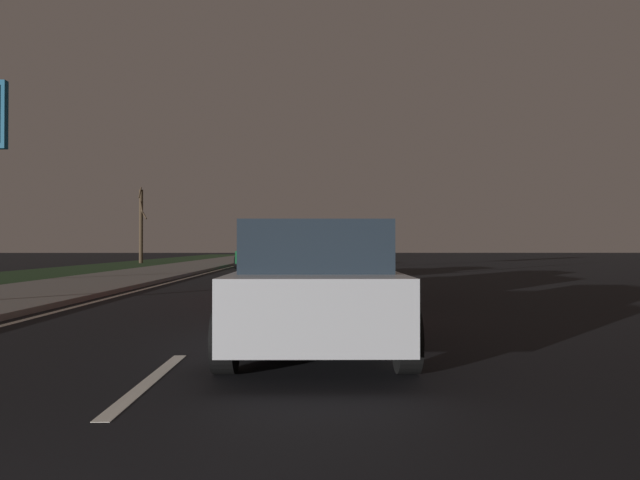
# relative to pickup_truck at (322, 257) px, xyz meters

# --- Properties ---
(ground) EXTENTS (144.00, 144.00, 0.00)m
(ground) POSITION_rel_pickup_truck_xyz_m (14.07, 1.75, -0.98)
(ground) COLOR black
(sidewalk_shoulder) EXTENTS (108.00, 4.00, 0.12)m
(sidewalk_shoulder) POSITION_rel_pickup_truck_xyz_m (14.07, 7.45, -0.92)
(sidewalk_shoulder) COLOR slate
(sidewalk_shoulder) RESTS_ON ground
(grass_verge) EXTENTS (108.00, 6.00, 0.01)m
(grass_verge) POSITION_rel_pickup_truck_xyz_m (14.07, 12.45, -0.98)
(grass_verge) COLOR #1E3819
(grass_verge) RESTS_ON ground
(lane_markings) EXTENTS (109.04, 3.54, 0.01)m
(lane_markings) POSITION_rel_pickup_truck_xyz_m (16.31, 4.30, -0.98)
(lane_markings) COLOR silver
(lane_markings) RESTS_ON ground
(pickup_truck) EXTENTS (5.44, 2.31, 1.87)m
(pickup_truck) POSITION_rel_pickup_truck_xyz_m (0.00, 0.00, 0.00)
(pickup_truck) COLOR maroon
(pickup_truck) RESTS_ON ground
(sedan_silver) EXTENTS (4.41, 2.04, 1.54)m
(sedan_silver) POSITION_rel_pickup_truck_xyz_m (-6.88, 0.18, -0.20)
(sedan_silver) COLOR #B2B5BA
(sedan_silver) RESTS_ON ground
(sedan_blue) EXTENTS (4.44, 2.09, 1.54)m
(sedan_blue) POSITION_rel_pickup_truck_xyz_m (8.70, -0.05, -0.20)
(sedan_blue) COLOR navy
(sedan_blue) RESTS_ON ground
(sedan_green) EXTENTS (4.43, 2.07, 1.54)m
(sedan_green) POSITION_rel_pickup_truck_xyz_m (18.54, 3.61, -0.20)
(sedan_green) COLOR #14592D
(sedan_green) RESTS_ON ground
(bare_tree_far) EXTENTS (1.54, 0.76, 5.59)m
(bare_tree_far) POSITION_rel_pickup_truck_xyz_m (26.72, 12.81, 1.85)
(bare_tree_far) COLOR #423323
(bare_tree_far) RESTS_ON ground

